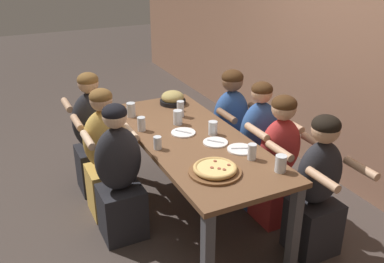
{
  "coord_description": "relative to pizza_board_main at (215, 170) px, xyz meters",
  "views": [
    {
      "loc": [
        2.83,
        -1.38,
        2.21
      ],
      "look_at": [
        0.0,
        0.0,
        0.8
      ],
      "focal_mm": 40.0,
      "sensor_mm": 36.0,
      "label": 1
    }
  ],
  "objects": [
    {
      "name": "dining_table",
      "position": [
        -0.6,
        0.12,
        -0.11
      ],
      "size": [
        1.98,
        0.81,
        0.75
      ],
      "color": "brown",
      "rests_on": "ground"
    },
    {
      "name": "drinking_glass_b",
      "position": [
        -0.9,
        -0.21,
        0.03
      ],
      "size": [
        0.07,
        0.07,
        0.12
      ],
      "color": "silver",
      "rests_on": "dining_table"
    },
    {
      "name": "empty_plate_a",
      "position": [
        -0.22,
        0.34,
        -0.02
      ],
      "size": [
        0.2,
        0.2,
        0.02
      ],
      "color": "white",
      "rests_on": "dining_table"
    },
    {
      "name": "skillet_bowl",
      "position": [
        -1.38,
        0.29,
        0.03
      ],
      "size": [
        0.36,
        0.25,
        0.13
      ],
      "color": "black",
      "rests_on": "dining_table"
    },
    {
      "name": "ground_plane",
      "position": [
        -0.6,
        0.12,
        -0.78
      ],
      "size": [
        18.0,
        18.0,
        0.0
      ],
      "primitive_type": "plane",
      "color": "#423833",
      "rests_on": "ground"
    },
    {
      "name": "diner_far_midleft",
      "position": [
        -1.02,
        0.74,
        -0.26
      ],
      "size": [
        0.51,
        0.4,
        1.13
      ],
      "rotation": [
        0.0,
        0.0,
        -1.57
      ],
      "color": "#2D5193",
      "rests_on": "ground"
    },
    {
      "name": "drinking_glass_g",
      "position": [
        -0.52,
        -0.21,
        0.02
      ],
      "size": [
        0.06,
        0.06,
        0.1
      ],
      "color": "silver",
      "rests_on": "dining_table"
    },
    {
      "name": "drinking_glass_h",
      "position": [
        0.18,
        0.42,
        0.03
      ],
      "size": [
        0.08,
        0.08,
        0.12
      ],
      "color": "silver",
      "rests_on": "dining_table"
    },
    {
      "name": "drinking_glass_c",
      "position": [
        -0.57,
        0.29,
        0.03
      ],
      "size": [
        0.07,
        0.07,
        0.11
      ],
      "color": "silver",
      "rests_on": "dining_table"
    },
    {
      "name": "restaurant_back_panel",
      "position": [
        -0.6,
        1.7,
        0.82
      ],
      "size": [
        10.0,
        0.06,
        3.2
      ],
      "primitive_type": "cube",
      "color": "#9E7056",
      "rests_on": "ground"
    },
    {
      "name": "drinking_glass_f",
      "position": [
        -0.06,
        0.34,
        0.03
      ],
      "size": [
        0.06,
        0.06,
        0.12
      ],
      "color": "silver",
      "rests_on": "dining_table"
    },
    {
      "name": "drinking_glass_a",
      "position": [
        -1.24,
        -0.18,
        0.03
      ],
      "size": [
        0.08,
        0.08,
        0.13
      ],
      "color": "silver",
      "rests_on": "dining_table"
    },
    {
      "name": "empty_plate_c",
      "position": [
        -0.41,
        0.23,
        -0.02
      ],
      "size": [
        0.2,
        0.2,
        0.02
      ],
      "color": "white",
      "rests_on": "dining_table"
    },
    {
      "name": "diner_near_left",
      "position": [
        -1.4,
        -0.51,
        -0.25
      ],
      "size": [
        0.51,
        0.4,
        1.16
      ],
      "rotation": [
        0.0,
        0.0,
        1.57
      ],
      "color": "#232328",
      "rests_on": "ground"
    },
    {
      "name": "pizza_board_main",
      "position": [
        0.0,
        0.0,
        0.0
      ],
      "size": [
        0.37,
        0.37,
        0.05
      ],
      "color": "brown",
      "rests_on": "dining_table"
    },
    {
      "name": "drinking_glass_e",
      "position": [
        -0.89,
        0.12,
        0.03
      ],
      "size": [
        0.08,
        0.08,
        0.13
      ],
      "color": "silver",
      "rests_on": "dining_table"
    },
    {
      "name": "empty_plate_b",
      "position": [
        -0.7,
        0.08,
        -0.02
      ],
      "size": [
        0.2,
        0.2,
        0.02
      ],
      "color": "white",
      "rests_on": "dining_table"
    },
    {
      "name": "diner_far_right",
      "position": [
        0.23,
        0.74,
        -0.26
      ],
      "size": [
        0.51,
        0.4,
        1.13
      ],
      "rotation": [
        0.0,
        0.0,
        -1.57
      ],
      "color": "#232328",
      "rests_on": "ground"
    },
    {
      "name": "drinking_glass_d",
      "position": [
        -1.05,
        0.22,
        0.05
      ],
      "size": [
        0.07,
        0.07,
        0.14
      ],
      "color": "silver",
      "rests_on": "dining_table"
    },
    {
      "name": "diner_far_center",
      "position": [
        -0.54,
        0.74,
        -0.26
      ],
      "size": [
        0.51,
        0.4,
        1.15
      ],
      "rotation": [
        0.0,
        0.0,
        -1.57
      ],
      "color": "#2D5193",
      "rests_on": "ground"
    },
    {
      "name": "diner_near_center",
      "position": [
        -0.6,
        -0.51,
        -0.26
      ],
      "size": [
        0.51,
        0.4,
        1.14
      ],
      "rotation": [
        0.0,
        0.0,
        1.57
      ],
      "color": "#232328",
      "rests_on": "ground"
    },
    {
      "name": "diner_near_midleft",
      "position": [
        -0.98,
        -0.51,
        -0.26
      ],
      "size": [
        0.51,
        0.4,
        1.14
      ],
      "rotation": [
        0.0,
        0.0,
        1.57
      ],
      "color": "gold",
      "rests_on": "ground"
    },
    {
      "name": "diner_far_midright",
      "position": [
        -0.24,
        0.74,
        -0.26
      ],
      "size": [
        0.51,
        0.4,
        1.12
      ],
      "rotation": [
        0.0,
        0.0,
        -1.57
      ],
      "color": "#B22D2D",
      "rests_on": "ground"
    }
  ]
}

